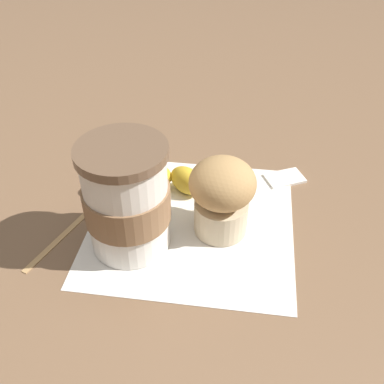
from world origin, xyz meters
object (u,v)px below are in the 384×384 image
at_px(coffee_cup, 127,199).
at_px(banana, 150,178).
at_px(muffin, 221,197).
at_px(sugar_packet, 285,177).

relative_size(coffee_cup, banana, 0.88).
distance_m(muffin, banana, 0.12).
relative_size(muffin, banana, 0.66).
bearing_deg(banana, muffin, -114.24).
bearing_deg(muffin, sugar_packet, -23.85).
bearing_deg(muffin, banana, 65.76).
height_order(muffin, sugar_packet, muffin).
height_order(coffee_cup, muffin, coffee_cup).
bearing_deg(banana, coffee_cup, -170.59).
height_order(muffin, banana, muffin).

